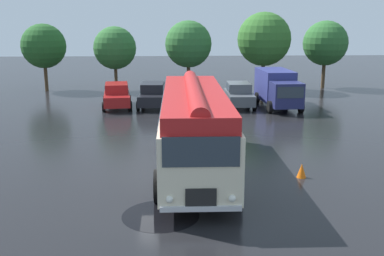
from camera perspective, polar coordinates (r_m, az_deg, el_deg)
name	(u,v)px	position (r m, az deg, el deg)	size (l,w,h in m)	color
ground_plane	(170,170)	(18.08, -2.85, -5.41)	(120.00, 120.00, 0.00)	black
vintage_bus	(194,125)	(17.51, 0.25, 0.42)	(3.02, 10.17, 3.49)	beige
car_near_left	(117,95)	(31.37, -9.53, 4.12)	(2.31, 4.36, 1.66)	maroon
car_mid_left	(153,95)	(31.27, -4.98, 4.22)	(2.13, 4.29, 1.66)	black
car_mid_right	(199,96)	(30.46, 0.91, 4.03)	(2.26, 4.34, 1.66)	navy
car_far_right	(239,95)	(31.45, 5.96, 4.25)	(2.01, 4.23, 1.66)	#4C5156
box_van	(277,87)	(31.67, 10.77, 5.10)	(2.47, 5.83, 2.50)	navy
tree_far_left	(44,46)	(40.14, -18.34, 9.89)	(3.70, 3.70, 5.63)	#4C3823
tree_left_of_centre	(115,47)	(38.48, -9.69, 10.08)	(3.56, 3.56, 5.41)	#4C3823
tree_centre	(189,44)	(37.71, -0.35, 10.57)	(3.86, 3.86, 5.89)	#4C3823
tree_right_of_centre	(266,39)	(38.95, 9.35, 11.15)	(4.51, 4.51, 6.59)	#4C3823
tree_far_right	(325,43)	(41.33, 16.48, 10.34)	(3.88, 3.88, 5.88)	#4C3823
traffic_cone	(302,171)	(17.71, 13.75, -5.28)	(0.36, 0.36, 0.55)	orange
puddle_patch	(161,215)	(14.12, -4.00, -11.02)	(2.40, 2.40, 0.01)	black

